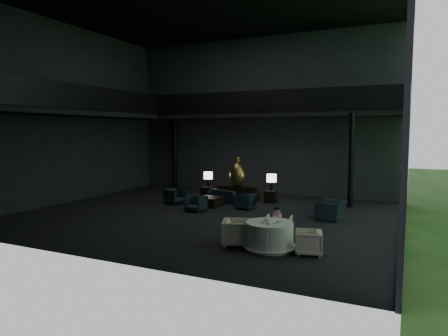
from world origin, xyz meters
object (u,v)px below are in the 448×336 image
at_px(console, 238,193).
at_px(table_lamp_right, 271,179).
at_px(bronze_urn, 237,174).
at_px(dining_chair_west, 237,231).
at_px(side_table_right, 270,197).
at_px(table_lamp_left, 208,176).
at_px(lounge_armchair_south, 196,203).
at_px(side_table_left, 207,192).
at_px(lounge_armchair_west, 175,196).
at_px(coffee_table, 210,202).
at_px(dining_chair_north, 278,226).
at_px(dining_table, 269,237).
at_px(child, 277,216).
at_px(sofa, 227,194).
at_px(dining_chair_east, 308,243).
at_px(lounge_armchair_east, 245,201).
at_px(window_armchair, 331,207).

relative_size(console, table_lamp_right, 2.71).
relative_size(bronze_urn, dining_chair_west, 1.65).
relative_size(bronze_urn, side_table_right, 2.61).
height_order(table_lamp_left, lounge_armchair_south, table_lamp_left).
xyz_separation_m(console, bronze_urn, (0.00, -0.15, 0.92)).
relative_size(side_table_left, lounge_armchair_west, 0.72).
xyz_separation_m(side_table_right, coffee_table, (-2.06, -2.04, -0.06)).
distance_m(lounge_armchair_south, dining_chair_north, 4.98).
bearing_deg(table_lamp_left, dining_table, -51.81).
distance_m(table_lamp_left, child, 8.10).
xyz_separation_m(bronze_urn, lounge_armchair_south, (-0.47, -3.14, -0.91)).
xyz_separation_m(side_table_left, dining_table, (5.45, -6.78, 0.06)).
bearing_deg(console, dining_table, -60.95).
xyz_separation_m(lounge_armchair_west, child, (5.93, -3.85, 0.36)).
distance_m(table_lamp_left, dining_chair_north, 8.00).
relative_size(sofa, dining_chair_north, 2.27).
height_order(side_table_right, dining_chair_east, dining_chair_east).
distance_m(bronze_urn, lounge_armchair_east, 2.30).
height_order(side_table_right, table_lamp_right, table_lamp_right).
relative_size(dining_table, dining_chair_east, 2.36).
height_order(sofa, dining_chair_west, dining_chair_west).
height_order(bronze_urn, table_lamp_left, bronze_urn).
xyz_separation_m(lounge_armchair_east, dining_chair_north, (2.66, -3.94, 0.07)).
relative_size(lounge_armchair_west, dining_chair_west, 0.87).
bearing_deg(lounge_armchair_west, dining_chair_north, -107.02).
bearing_deg(window_armchair, side_table_left, -103.91).
distance_m(lounge_armchair_west, lounge_armchair_east, 3.28).
bearing_deg(sofa, coffee_table, 103.89).
bearing_deg(dining_chair_west, console, 4.23).
relative_size(bronze_urn, child, 2.46).
distance_m(window_armchair, child, 3.71).
relative_size(table_lamp_left, dining_chair_west, 0.85).
xyz_separation_m(lounge_armchair_south, dining_chair_north, (4.25, -2.59, 0.06)).
xyz_separation_m(lounge_armchair_east, dining_chair_west, (1.79, -5.04, 0.10)).
xyz_separation_m(side_table_left, child, (5.39, -5.89, 0.46)).
bearing_deg(table_lamp_left, dining_chair_north, -47.50).
bearing_deg(dining_chair_east, lounge_armchair_south, -138.49).
bearing_deg(sofa, bronze_urn, -95.22).
distance_m(side_table_right, dining_chair_west, 7.06).
bearing_deg(side_table_left, dining_chair_east, -46.12).
distance_m(console, dining_chair_west, 7.57).
bearing_deg(bronze_urn, child, -57.27).
relative_size(console, sofa, 1.12).
distance_m(side_table_left, dining_chair_east, 9.42).
bearing_deg(lounge_armchair_east, window_armchair, 88.47).
relative_size(table_lamp_left, table_lamp_right, 0.96).
xyz_separation_m(bronze_urn, dining_chair_west, (2.91, -6.83, -0.82)).
bearing_deg(dining_chair_east, lounge_armchair_east, -157.12).
bearing_deg(window_armchair, coffee_table, -87.98).
bearing_deg(bronze_urn, dining_table, -60.40).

